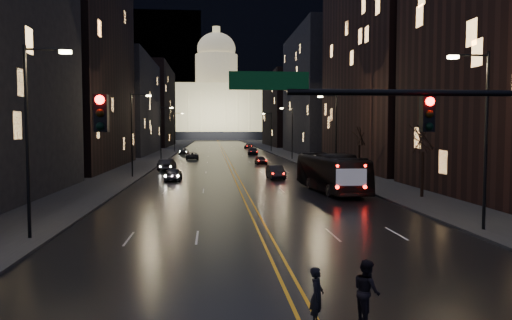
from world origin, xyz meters
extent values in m
plane|color=black|center=(0.00, 0.00, 0.00)|extent=(900.00, 900.00, 0.00)
cube|color=black|center=(0.00, 130.00, 0.01)|extent=(20.00, 320.00, 0.02)
cube|color=black|center=(-14.00, 130.00, 0.08)|extent=(8.00, 320.00, 0.16)
cube|color=black|center=(14.00, 130.00, 0.08)|extent=(8.00, 320.00, 0.16)
cube|color=orange|center=(0.00, 130.00, 0.03)|extent=(0.62, 320.00, 0.01)
cube|color=black|center=(-21.00, 54.00, 14.00)|extent=(12.00, 30.00, 28.00)
cube|color=black|center=(-21.00, 92.00, 10.00)|extent=(12.00, 34.00, 20.00)
cube|color=black|center=(-21.00, 140.00, 12.00)|extent=(12.00, 40.00, 24.00)
cube|color=black|center=(21.00, 50.00, 19.00)|extent=(12.00, 30.00, 38.00)
cube|color=black|center=(21.00, 92.00, 13.00)|extent=(12.00, 34.00, 26.00)
cube|color=black|center=(21.00, 140.00, 11.00)|extent=(12.00, 40.00, 22.00)
cube|color=black|center=(40.00, 380.00, 65.00)|extent=(520.00, 60.00, 130.00)
cube|color=black|center=(0.00, 250.00, 2.00)|extent=(90.00, 50.00, 4.00)
cube|color=#FFE893|center=(0.00, 250.00, 16.00)|extent=(80.00, 36.00, 24.00)
cylinder|color=beige|center=(0.00, 250.00, 36.00)|extent=(22.00, 22.00, 16.00)
ellipsoid|color=beige|center=(0.00, 250.00, 47.00)|extent=(20.00, 20.00, 17.00)
cylinder|color=#FFE893|center=(0.00, 250.00, 55.50)|extent=(4.00, 4.00, 6.00)
cylinder|color=black|center=(5.50, 0.00, 6.20)|extent=(12.00, 0.18, 0.18)
cube|color=black|center=(-5.50, 0.00, 5.60)|extent=(0.35, 0.30, 1.00)
cube|color=black|center=(3.50, 0.00, 5.60)|extent=(0.35, 0.30, 1.00)
sphere|color=#FF0705|center=(-5.50, -0.18, 5.95)|extent=(0.24, 0.24, 0.24)
sphere|color=#FF0705|center=(3.50, -0.18, 5.95)|extent=(0.24, 0.24, 0.24)
cube|color=#053F14|center=(-1.00, 0.00, 6.50)|extent=(2.20, 0.06, 0.50)
cylinder|color=black|center=(11.00, 10.00, 4.50)|extent=(0.16, 0.16, 9.00)
cylinder|color=black|center=(10.10, 10.00, 8.80)|extent=(1.80, 0.10, 0.10)
cube|color=#FFE299|center=(9.20, 10.00, 8.70)|extent=(0.50, 0.25, 0.15)
cylinder|color=black|center=(-11.00, 10.00, 4.50)|extent=(0.16, 0.16, 9.00)
cylinder|color=black|center=(-10.10, 10.00, 8.80)|extent=(1.80, 0.10, 0.10)
cube|color=#FFE299|center=(-9.20, 10.00, 8.70)|extent=(0.50, 0.25, 0.15)
cylinder|color=black|center=(11.00, 40.00, 4.50)|extent=(0.16, 0.16, 9.00)
cylinder|color=black|center=(10.10, 40.00, 8.80)|extent=(1.80, 0.10, 0.10)
cube|color=#FFE299|center=(9.20, 40.00, 8.70)|extent=(0.50, 0.25, 0.15)
cylinder|color=black|center=(-11.00, 40.00, 4.50)|extent=(0.16, 0.16, 9.00)
cylinder|color=black|center=(-10.10, 40.00, 8.80)|extent=(1.80, 0.10, 0.10)
cube|color=#FFE299|center=(-9.20, 40.00, 8.70)|extent=(0.50, 0.25, 0.15)
cylinder|color=black|center=(11.00, 70.00, 4.50)|extent=(0.16, 0.16, 9.00)
cylinder|color=black|center=(10.10, 70.00, 8.80)|extent=(1.80, 0.10, 0.10)
cube|color=#FFE299|center=(9.20, 70.00, 8.70)|extent=(0.50, 0.25, 0.15)
cylinder|color=black|center=(-11.00, 70.00, 4.50)|extent=(0.16, 0.16, 9.00)
cylinder|color=black|center=(-10.10, 70.00, 8.80)|extent=(1.80, 0.10, 0.10)
cube|color=#FFE299|center=(-9.20, 70.00, 8.70)|extent=(0.50, 0.25, 0.15)
cylinder|color=black|center=(11.00, 100.00, 4.50)|extent=(0.16, 0.16, 9.00)
cylinder|color=black|center=(10.10, 100.00, 8.80)|extent=(1.80, 0.10, 0.10)
cube|color=#FFE299|center=(9.20, 100.00, 8.70)|extent=(0.50, 0.25, 0.15)
cylinder|color=black|center=(-11.00, 100.00, 4.50)|extent=(0.16, 0.16, 9.00)
cylinder|color=black|center=(-10.10, 100.00, 8.80)|extent=(1.80, 0.10, 0.10)
cube|color=#FFE299|center=(-9.20, 100.00, 8.70)|extent=(0.50, 0.25, 0.15)
cylinder|color=black|center=(13.00, 22.00, 1.75)|extent=(0.24, 0.24, 3.50)
cylinder|color=black|center=(13.00, 38.00, 1.75)|extent=(0.24, 0.24, 3.50)
imported|color=black|center=(7.22, 26.59, 1.59)|extent=(3.81, 11.60, 3.17)
imported|color=black|center=(-6.44, 36.58, 0.68)|extent=(1.66, 4.01, 1.36)
imported|color=black|center=(-8.14, 48.81, 0.74)|extent=(2.06, 4.63, 1.48)
imported|color=black|center=(-5.91, 72.07, 0.64)|extent=(2.18, 4.62, 1.27)
imported|color=black|center=(-8.40, 89.24, 0.67)|extent=(2.00, 4.68, 1.34)
imported|color=black|center=(4.02, 37.66, 0.71)|extent=(1.71, 4.37, 1.42)
imported|color=black|center=(4.55, 58.70, 0.64)|extent=(1.68, 3.84, 1.29)
imported|color=black|center=(5.65, 85.97, 0.75)|extent=(2.56, 5.32, 1.49)
imported|color=black|center=(7.25, 118.94, 0.68)|extent=(2.89, 5.17, 1.37)
imported|color=black|center=(0.19, -0.88, 0.76)|extent=(0.55, 0.66, 1.53)
imported|color=black|center=(1.55, -0.85, 0.85)|extent=(0.58, 0.89, 1.70)
camera|label=1|loc=(-2.57, -13.65, 5.17)|focal=35.00mm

